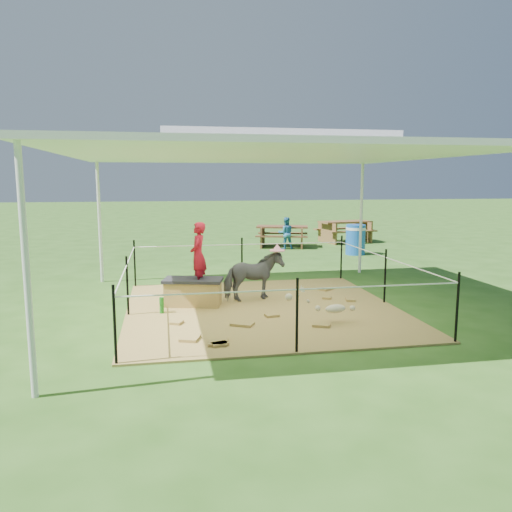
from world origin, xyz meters
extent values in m
plane|color=#2D5919|center=(0.00, 0.00, 0.00)|extent=(90.00, 90.00, 0.00)
cube|color=brown|center=(0.00, 0.00, 0.01)|extent=(4.60, 4.60, 0.03)
cylinder|color=silver|center=(-3.00, 3.00, 1.30)|extent=(0.07, 0.07, 2.60)
cylinder|color=silver|center=(3.00, 3.00, 1.30)|extent=(0.07, 0.07, 2.60)
cylinder|color=silver|center=(-3.00, -3.00, 1.30)|extent=(0.07, 0.07, 2.60)
cube|color=white|center=(0.00, 0.00, 2.64)|extent=(6.30, 6.30, 0.08)
cube|color=white|center=(0.00, 0.00, 2.79)|extent=(3.30, 3.30, 0.22)
cylinder|color=black|center=(-2.25, 2.25, 0.50)|extent=(0.04, 0.04, 1.00)
cylinder|color=black|center=(0.00, 2.25, 0.50)|extent=(0.04, 0.04, 1.00)
cylinder|color=black|center=(2.25, 2.25, 0.50)|extent=(0.04, 0.04, 1.00)
cylinder|color=black|center=(-2.25, 0.00, 0.50)|extent=(0.04, 0.04, 1.00)
cylinder|color=black|center=(2.25, 0.00, 0.50)|extent=(0.04, 0.04, 1.00)
cylinder|color=black|center=(-2.25, -2.25, 0.50)|extent=(0.04, 0.04, 1.00)
cylinder|color=black|center=(0.00, -2.25, 0.50)|extent=(0.04, 0.04, 1.00)
cylinder|color=black|center=(2.25, -2.25, 0.50)|extent=(0.04, 0.04, 1.00)
cylinder|color=white|center=(0.00, 2.25, 0.85)|extent=(4.50, 0.02, 0.02)
cylinder|color=white|center=(0.00, -2.25, 0.85)|extent=(4.50, 0.02, 0.02)
cylinder|color=white|center=(2.25, 0.00, 0.85)|extent=(0.02, 4.50, 0.02)
cylinder|color=white|center=(-2.25, 0.00, 0.85)|extent=(0.02, 4.50, 0.02)
cube|color=olive|center=(-1.16, 0.43, 0.24)|extent=(1.04, 0.69, 0.42)
cube|color=black|center=(-1.16, 0.43, 0.48)|extent=(1.11, 0.76, 0.05)
imported|color=#A81021|center=(-1.06, 0.43, 1.03)|extent=(0.37, 0.47, 1.14)
cylinder|color=#1A751A|center=(-1.71, -0.02, 0.16)|extent=(0.09, 0.09, 0.26)
imported|color=#4B4A4F|center=(-0.06, 0.57, 0.48)|extent=(1.15, 0.72, 0.90)
cylinder|color=pink|center=(-0.06, 0.57, 1.00)|extent=(0.28, 0.28, 0.13)
cylinder|color=blue|center=(4.01, 5.81, 0.45)|extent=(0.58, 0.58, 0.90)
cube|color=brown|center=(2.25, 7.90, 0.35)|extent=(1.96, 1.64, 0.70)
cube|color=brown|center=(4.77, 8.71, 0.38)|extent=(2.04, 1.63, 0.76)
imported|color=teal|center=(2.24, 7.36, 0.52)|extent=(0.53, 0.43, 1.03)
camera|label=1|loc=(-1.65, -8.22, 2.22)|focal=35.00mm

